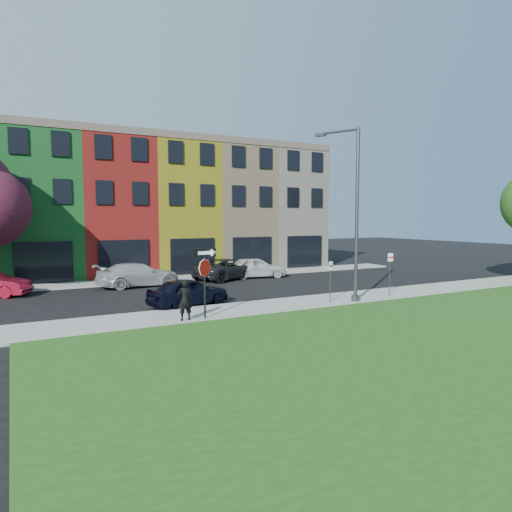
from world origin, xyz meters
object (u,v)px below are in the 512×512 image
stop_sign (205,269)px  man (185,300)px  sedan_near (188,292)px  street_lamp (353,215)px

stop_sign → man: size_ratio=1.74×
sedan_near → street_lamp: bearing=-128.5°
sedan_near → man: bearing=142.1°
man → street_lamp: street_lamp is taller
man → sedan_near: size_ratio=0.38×
stop_sign → sedan_near: size_ratio=0.66×
sedan_near → street_lamp: street_lamp is taller
stop_sign → man: stop_sign is taller
stop_sign → sedan_near: stop_sign is taller
stop_sign → sedan_near: bearing=75.5°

